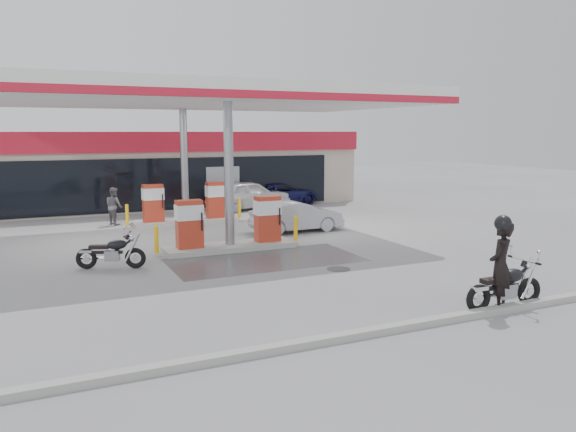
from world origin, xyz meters
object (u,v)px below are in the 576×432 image
parked_motorcycle (112,253)px  hatchback_silver (297,216)px  attendant (114,206)px  parked_car_right (281,194)px  biker_main (501,266)px  main_motorcycle (506,287)px  sedan_white (249,195)px  pump_island_far (186,208)px  pump_island_near (230,229)px

parked_motorcycle → hatchback_silver: (7.63, 3.34, 0.15)m
attendant → parked_car_right: attendant is taller
parked_motorcycle → biker_main: bearing=-25.1°
main_motorcycle → hatchback_silver: 11.00m
attendant → main_motorcycle: bearing=178.8°
biker_main → hatchback_silver: bearing=-123.4°
hatchback_silver → main_motorcycle: bearing=178.6°
main_motorcycle → parked_car_right: 18.99m
biker_main → sedan_white: bearing=-125.0°
pump_island_far → main_motorcycle: size_ratio=2.38×
main_motorcycle → attendant: size_ratio=1.32×
parked_car_right → attendant: bearing=96.5°
pump_island_far → attendant: size_ratio=3.14×
main_motorcycle → parked_motorcycle: (-7.68, 7.66, -0.03)m
parked_car_right → sedan_white: bearing=98.7°
pump_island_far → attendant: 3.05m
pump_island_far → hatchback_silver: (3.59, -3.80, -0.09)m
attendant → hatchback_silver: bearing=-150.2°
main_motorcycle → pump_island_far: bearing=105.2°
attendant → hatchback_silver: (6.48, -4.80, -0.20)m
attendant → parked_car_right: (9.22, 3.00, -0.21)m
sedan_white → pump_island_far: bearing=117.9°
biker_main → main_motorcycle: bearing=147.2°
sedan_white → attendant: attendant is taller
biker_main → sedan_white: biker_main is taller
attendant → hatchback_silver: size_ratio=0.44×
sedan_white → parked_car_right: size_ratio=1.01×
pump_island_near → main_motorcycle: pump_island_near is taller
parked_motorcycle → hatchback_silver: hatchback_silver is taller
parked_motorcycle → main_motorcycle: bearing=-24.4°
main_motorcycle → attendant: 17.09m
biker_main → sedan_white: size_ratio=0.46×
pump_island_near → attendant: (-2.88, 7.00, 0.11)m
biker_main → attendant: (-6.32, 15.80, -0.20)m
hatchback_silver → sedan_white: bearing=-6.3°
attendant → pump_island_far: bearing=-132.8°
main_motorcycle → hatchback_silver: size_ratio=0.58×
attendant → biker_main: bearing=178.2°
hatchback_silver → biker_main: bearing=177.6°
parked_motorcycle → sedan_white: 13.20m
pump_island_near → pump_island_far: bearing=90.0°
pump_island_near → pump_island_far: (0.00, 6.00, 0.00)m
pump_island_near → pump_island_far: same height
biker_main → parked_car_right: size_ratio=0.46×
pump_island_near → main_motorcycle: 9.52m
attendant → pump_island_near: bearing=178.7°
main_motorcycle → hatchback_silver: bearing=91.6°
main_motorcycle → hatchback_silver: hatchback_silver is taller
parked_motorcycle → attendant: attendant is taller
sedan_white → attendant: (-7.05, -2.20, 0.06)m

